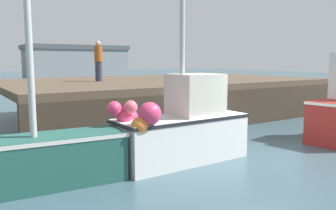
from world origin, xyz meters
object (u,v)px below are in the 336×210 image
object	(u,v)px
fishing_boat_near_right	(182,128)
dockworker	(98,61)
fishing_boat_near_left	(35,159)
rowboat	(329,117)

from	to	relation	value
fishing_boat_near_right	dockworker	world-z (taller)	fishing_boat_near_right
fishing_boat_near_left	rowboat	distance (m)	12.52
fishing_boat_near_right	rowboat	world-z (taller)	fishing_boat_near_right
fishing_boat_near_left	fishing_boat_near_right	world-z (taller)	fishing_boat_near_right
rowboat	fishing_boat_near_right	bearing A→B (deg)	-171.32
rowboat	fishing_boat_near_left	bearing A→B (deg)	-174.39
fishing_boat_near_right	fishing_boat_near_left	bearing A→B (deg)	177.98
fishing_boat_near_right	dockworker	bearing A→B (deg)	85.13
fishing_boat_near_left	rowboat	xyz separation A→B (m)	(12.46, 1.22, -0.42)
fishing_boat_near_left	dockworker	size ratio (longest dim) A/B	2.43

